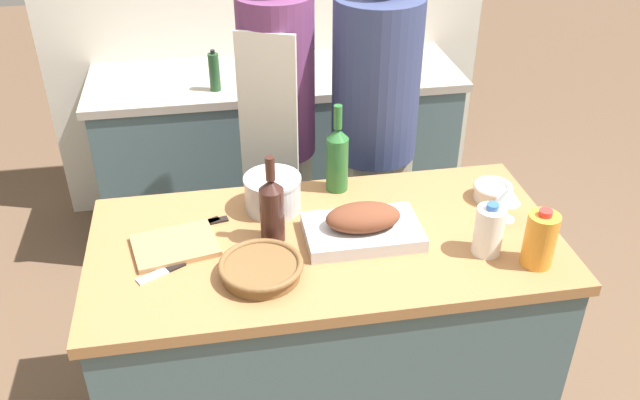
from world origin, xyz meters
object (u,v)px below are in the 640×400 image
Objects in this scene: wine_bottle_dark at (337,157)px; juice_jug at (540,239)px; knife_paring at (200,225)px; wicker_basket at (261,268)px; stock_pot at (273,193)px; condiment_bottle_tall at (214,72)px; cutting_board at (175,246)px; person_cook_aproned at (278,123)px; roasting_pan at (363,226)px; knife_chef at (200,224)px; condiment_bottle_short at (281,61)px; person_cook_guest at (374,127)px; wine_bottle_green at (272,208)px; wine_glass_left at (509,196)px; knife_bread at (163,272)px; milk_jug at (489,230)px; mixing_bowl at (493,191)px.

juice_jug is at bearing -46.03° from wine_bottle_dark.
wicker_basket is at bearing -59.40° from knife_paring.
condiment_bottle_tall is at bearing 98.44° from stock_pot.
cutting_board is 0.86m from person_cook_aproned.
roasting_pan reaches higher than knife_paring.
person_cook_aproned is (0.17, 0.93, 0.02)m from wicker_basket.
wine_bottle_dark is 1.02m from condiment_bottle_tall.
wine_bottle_dark is at bearing 24.84° from cutting_board.
wine_bottle_dark is at bearing 17.67° from knife_paring.
knife_chef is 1.31× the size of condiment_bottle_short.
person_cook_guest is at bearing 56.92° from wicker_basket.
wine_bottle_green reaches higher than knife_paring.
stock_pot is 1.56× the size of wine_glass_left.
condiment_bottle_tall is at bearing 80.69° from knife_bread.
wine_glass_left is at bearing -29.54° from wine_bottle_dark.
knife_bread is (-0.64, -0.07, -0.04)m from roasting_pan.
person_cook_aproned is at bearing 154.85° from person_cook_guest.
cutting_board is 0.38m from stock_pot.
milk_jug is 0.94m from knife_chef.
condiment_bottle_short is 0.10× the size of person_cook_guest.
mixing_bowl is 0.46× the size of wine_bottle_green.
wine_glass_left reaches higher than roasting_pan.
wine_bottle_dark is 2.19× the size of knife_paring.
cutting_board is (-0.60, 0.05, -0.04)m from roasting_pan.
wicker_basket reaches higher than knife_paring.
wine_glass_left is at bearing -81.32° from person_cook_guest.
juice_jug is (1.10, -0.27, 0.08)m from cutting_board.
knife_chef is (-0.89, 0.31, -0.08)m from milk_jug.
mixing_bowl is (0.77, -0.07, -0.03)m from stock_pot.
juice_jug is 0.83m from wine_bottle_green.
knife_paring is at bearing -96.74° from knife_chef.
person_cook_guest reaches higher than roasting_pan.
wicker_basket is at bearing -169.35° from wine_glass_left.
wine_bottle_green is 2.01× the size of knife_paring.
roasting_pan is at bearing -4.46° from cutting_board.
knife_chef is 1.05× the size of condiment_bottle_tall.
wine_glass_left is 0.08× the size of person_cook_guest.
wicker_basket is 0.30m from knife_bread.
wine_glass_left is (0.50, 0.02, 0.05)m from roasting_pan.
person_cook_aproned is (0.34, 0.63, 0.04)m from knife_chef.
juice_jug reaches higher than roasting_pan.
milk_jug is 0.68m from wine_bottle_green.
knife_chef is at bearing 83.26° from knife_paring.
roasting_pan is 1.91× the size of condiment_bottle_tall.
cutting_board is at bearing -125.36° from knife_chef.
wine_bottle_dark reaches higher than wicker_basket.
juice_jug is at bearing -90.85° from wine_glass_left.
stock_pot is 0.65× the size of wine_bottle_green.
knife_chef is 1.37× the size of knife_paring.
milk_jug is at bearing -115.17° from mixing_bowl.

